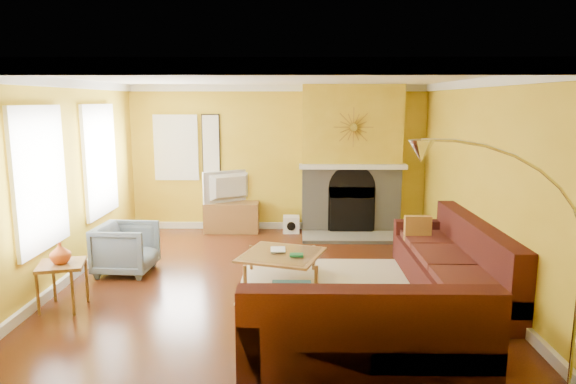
{
  "coord_description": "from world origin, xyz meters",
  "views": [
    {
      "loc": [
        0.32,
        -6.56,
        2.41
      ],
      "look_at": [
        0.22,
        0.4,
        1.17
      ],
      "focal_mm": 32.0,
      "sensor_mm": 36.0,
      "label": 1
    }
  ],
  "objects_px": {
    "coffee_table": "(282,267)",
    "media_console": "(232,217)",
    "sectional_sofa": "(377,269)",
    "armchair": "(126,248)",
    "side_table": "(63,286)",
    "arc_lamp": "(504,280)"
  },
  "relations": [
    {
      "from": "sectional_sofa",
      "to": "media_console",
      "type": "height_order",
      "value": "sectional_sofa"
    },
    {
      "from": "armchair",
      "to": "media_console",
      "type": "bearing_deg",
      "value": -23.73
    },
    {
      "from": "side_table",
      "to": "arc_lamp",
      "type": "distance_m",
      "value": 4.79
    },
    {
      "from": "sectional_sofa",
      "to": "arc_lamp",
      "type": "distance_m",
      "value": 2.22
    },
    {
      "from": "sectional_sofa",
      "to": "coffee_table",
      "type": "relative_size",
      "value": 3.89
    },
    {
      "from": "sectional_sofa",
      "to": "armchair",
      "type": "distance_m",
      "value": 3.55
    },
    {
      "from": "media_console",
      "to": "arc_lamp",
      "type": "relative_size",
      "value": 0.47
    },
    {
      "from": "media_console",
      "to": "armchair",
      "type": "distance_m",
      "value": 2.64
    },
    {
      "from": "media_console",
      "to": "side_table",
      "type": "xyz_separation_m",
      "value": [
        -1.54,
        -3.63,
        0.0
      ]
    },
    {
      "from": "armchair",
      "to": "coffee_table",
      "type": "bearing_deg",
      "value": -94.95
    },
    {
      "from": "armchair",
      "to": "arc_lamp",
      "type": "relative_size",
      "value": 0.37
    },
    {
      "from": "media_console",
      "to": "arc_lamp",
      "type": "xyz_separation_m",
      "value": [
        2.78,
        -5.54,
        0.79
      ]
    },
    {
      "from": "media_console",
      "to": "side_table",
      "type": "height_order",
      "value": "same"
    },
    {
      "from": "coffee_table",
      "to": "sectional_sofa",
      "type": "bearing_deg",
      "value": -35.49
    },
    {
      "from": "sectional_sofa",
      "to": "armchair",
      "type": "height_order",
      "value": "sectional_sofa"
    },
    {
      "from": "sectional_sofa",
      "to": "armchair",
      "type": "relative_size",
      "value": 5.0
    },
    {
      "from": "coffee_table",
      "to": "side_table",
      "type": "relative_size",
      "value": 1.82
    },
    {
      "from": "side_table",
      "to": "arc_lamp",
      "type": "height_order",
      "value": "arc_lamp"
    },
    {
      "from": "sectional_sofa",
      "to": "coffee_table",
      "type": "distance_m",
      "value": 1.44
    },
    {
      "from": "sectional_sofa",
      "to": "media_console",
      "type": "xyz_separation_m",
      "value": [
        -2.16,
        3.5,
        -0.17
      ]
    },
    {
      "from": "coffee_table",
      "to": "media_console",
      "type": "relative_size",
      "value": 1.0
    },
    {
      "from": "arc_lamp",
      "to": "sectional_sofa",
      "type": "bearing_deg",
      "value": 106.99
    }
  ]
}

